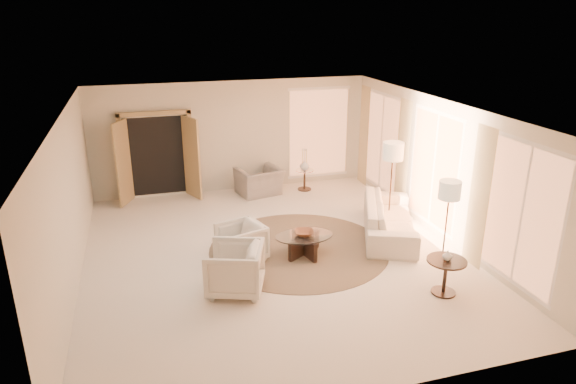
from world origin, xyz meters
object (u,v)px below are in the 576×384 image
object	(u,v)px
armchair_right	(235,267)
side_vase	(305,165)
side_table	(305,178)
end_vase	(447,256)
floor_lamp_near	(393,155)
end_table	(446,271)
sofa	(389,218)
coffee_table	(304,242)
armchair_left	(241,240)
accent_chair	(259,177)
bowl	(304,233)
floor_lamp_far	(449,194)

from	to	relation	value
armchair_right	side_vase	world-z (taller)	armchair_right
side_table	end_vase	bearing A→B (deg)	-83.80
floor_lamp_near	end_vase	world-z (taller)	floor_lamp_near
end_table	sofa	bearing A→B (deg)	85.06
coffee_table	armchair_left	bearing A→B (deg)	172.89
armchair_right	accent_chair	xyz separation A→B (m)	(1.49, 4.53, -0.00)
end_table	end_vase	world-z (taller)	end_vase
armchair_left	accent_chair	distance (m)	3.61
armchair_right	side_vase	bearing A→B (deg)	169.04
armchair_right	coffee_table	xyz separation A→B (m)	(1.52, 0.96, -0.20)
coffee_table	end_vase	size ratio (longest dim) A/B	8.79
end_table	side_table	distance (m)	5.60
bowl	end_vase	bearing A→B (deg)	-48.21
sofa	floor_lamp_near	xyz separation A→B (m)	(0.29, 0.58, 1.18)
side_vase	floor_lamp_near	bearing A→B (deg)	-66.89
armchair_right	bowl	size ratio (longest dim) A/B	2.50
coffee_table	floor_lamp_near	size ratio (longest dim) A/B	0.81
end_table	side_vase	size ratio (longest dim) A/B	2.42
floor_lamp_near	side_vase	size ratio (longest dim) A/B	6.79
end_vase	side_vase	distance (m)	5.60
bowl	end_table	bearing A→B (deg)	-48.21
armchair_right	floor_lamp_far	size ratio (longest dim) A/B	0.57
bowl	coffee_table	bearing A→B (deg)	-90.00
accent_chair	floor_lamp_far	bearing A→B (deg)	104.51
armchair_left	side_vase	size ratio (longest dim) A/B	2.95
end_table	side_vase	world-z (taller)	side_vase
sofa	end_vase	bearing A→B (deg)	-161.75
accent_chair	side_vase	world-z (taller)	accent_chair
bowl	accent_chair	bearing A→B (deg)	90.51
end_table	floor_lamp_near	world-z (taller)	floor_lamp_near
sofa	end_vase	size ratio (longest dim) A/B	14.95
accent_chair	end_table	size ratio (longest dim) A/B	1.61
armchair_right	floor_lamp_far	xyz separation A→B (m)	(3.87, -0.10, 0.91)
armchair_left	floor_lamp_near	distance (m)	3.75
accent_chair	floor_lamp_near	bearing A→B (deg)	119.16
side_table	floor_lamp_far	bearing A→B (deg)	-75.87
armchair_left	armchair_right	world-z (taller)	armchair_right
side_vase	bowl	bearing A→B (deg)	-108.30
end_table	side_vase	distance (m)	5.61
armchair_left	coffee_table	world-z (taller)	armchair_left
armchair_left	armchair_right	xyz separation A→B (m)	(-0.33, -1.10, 0.06)
armchair_right	armchair_left	bearing A→B (deg)	-176.95
accent_chair	coffee_table	world-z (taller)	accent_chair
bowl	end_vase	world-z (taller)	end_vase
armchair_right	end_table	xyz separation A→B (m)	(3.31, -1.04, -0.04)
floor_lamp_far	end_table	bearing A→B (deg)	-120.95
side_table	side_vase	bearing A→B (deg)	-135.00
bowl	side_table	bearing A→B (deg)	71.70
coffee_table	end_table	xyz separation A→B (m)	(1.79, -2.00, 0.16)
armchair_right	bowl	bearing A→B (deg)	142.02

